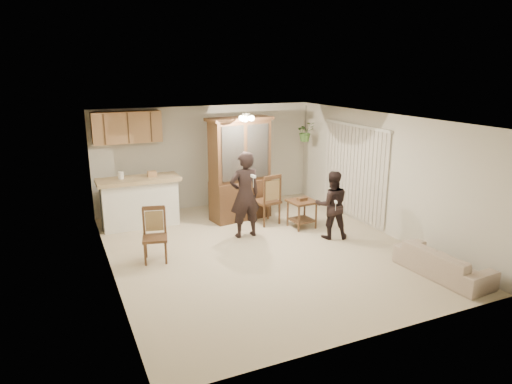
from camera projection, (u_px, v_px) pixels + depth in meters
name	position (u px, v px, depth m)	size (l,w,h in m)	color
floor	(262.00, 250.00, 8.75)	(6.50, 6.50, 0.00)	#BAA78C
ceiling	(262.00, 119.00, 8.10)	(5.50, 6.50, 0.02)	silver
wall_back	(207.00, 157.00, 11.29)	(5.50, 0.02, 2.50)	beige
wall_front	(374.00, 248.00, 5.57)	(5.50, 0.02, 2.50)	beige
wall_left	(107.00, 204.00, 7.34)	(0.02, 6.50, 2.50)	beige
wall_right	(381.00, 173.00, 9.51)	(0.02, 6.50, 2.50)	beige
breakfast_bar	(140.00, 204.00, 9.96)	(1.60, 0.55, 1.00)	silver
bar_top	(138.00, 180.00, 9.82)	(1.75, 0.70, 0.08)	tan
upper_cabinets	(127.00, 127.00, 10.15)	(1.50, 0.34, 0.70)	olive
vertical_blinds	(354.00, 172.00, 10.33)	(0.06, 2.30, 2.10)	beige
ceiling_fixture	(246.00, 118.00, 9.26)	(0.36, 0.36, 0.20)	#FFE9BF
hanging_plant	(305.00, 132.00, 11.29)	(0.43, 0.37, 0.48)	#3A6227
plant_cord	(306.00, 119.00, 11.21)	(0.01, 0.01, 0.65)	black
sofa	(444.00, 255.00, 7.57)	(1.87, 0.73, 0.73)	beige
adult	(245.00, 194.00, 9.24)	(0.66, 0.43, 1.80)	black
child	(332.00, 206.00, 9.22)	(0.66, 0.51, 1.35)	black
china_hutch	(240.00, 170.00, 10.31)	(1.55, 0.78, 2.33)	#3D2116
side_table	(302.00, 213.00, 9.93)	(0.59, 0.59, 0.68)	#3D2116
chair_bar	(155.00, 246.00, 8.19)	(0.52, 0.52, 0.98)	#3D2116
chair_hutch_left	(259.00, 207.00, 10.51)	(0.59, 0.59, 0.95)	#3D2116
chair_hutch_right	(266.00, 209.00, 10.19)	(0.59, 0.59, 1.14)	#3D2116
controller_adult	(253.00, 176.00, 8.75)	(0.05, 0.15, 0.05)	white
controller_child	(336.00, 202.00, 8.86)	(0.04, 0.12, 0.04)	white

